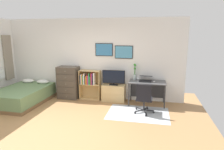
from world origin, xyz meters
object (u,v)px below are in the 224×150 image
at_px(desk, 147,85).
at_px(wine_glass, 138,78).
at_px(tv_stand, 114,93).
at_px(office_chair, 144,98).
at_px(bamboo_vase, 135,71).
at_px(dresser, 68,82).
at_px(television, 114,78).
at_px(bookshelf, 89,82).
at_px(laptop, 146,79).
at_px(computer_mouse, 154,82).
at_px(bed, 23,95).

height_order(desk, wine_glass, wine_glass).
bearing_deg(tv_stand, office_chair, -40.58).
bearing_deg(tv_stand, bamboo_vase, 10.13).
height_order(dresser, television, dresser).
bearing_deg(bookshelf, bamboo_vase, 2.81).
distance_m(office_chair, laptop, 0.93).
bearing_deg(tv_stand, bookshelf, 177.01).
distance_m(dresser, computer_mouse, 2.89).
xyz_separation_m(bookshelf, computer_mouse, (2.15, -0.19, 0.16)).
relative_size(bamboo_vase, wine_glass, 2.87).
bearing_deg(tv_stand, wine_glass, -13.94).
bearing_deg(television, tv_stand, 90.00).
xyz_separation_m(bed, dresser, (1.24, 0.77, 0.30)).
distance_m(bookshelf, tv_stand, 0.91).
bearing_deg(bamboo_vase, desk, -19.62).
relative_size(bed, desk, 1.76).
bearing_deg(television, computer_mouse, -5.54).
relative_size(dresser, desk, 0.98).
relative_size(laptop, bamboo_vase, 0.87).
distance_m(laptop, computer_mouse, 0.30).
distance_m(tv_stand, wine_glass, 1.02).
bearing_deg(tv_stand, laptop, -0.95).
distance_m(dresser, wine_glass, 2.42).
height_order(laptop, computer_mouse, laptop).
xyz_separation_m(dresser, desk, (2.67, -0.01, 0.05)).
bearing_deg(laptop, dresser, -176.21).
height_order(bed, office_chair, office_chair).
xyz_separation_m(laptop, wine_glass, (-0.23, -0.18, 0.07)).
height_order(office_chair, wine_glass, wine_glass).
bearing_deg(dresser, television, -0.26).
bearing_deg(desk, laptop, 167.52).
relative_size(office_chair, wine_glass, 4.78).
distance_m(computer_mouse, bamboo_vase, 0.73).
xyz_separation_m(dresser, bamboo_vase, (2.26, 0.13, 0.45)).
distance_m(office_chair, computer_mouse, 0.84).
bearing_deg(tv_stand, desk, -1.51).
bearing_deg(bed, office_chair, -0.80).
bearing_deg(bookshelf, tv_stand, -2.99).
height_order(tv_stand, laptop, laptop).
relative_size(bookshelf, television, 1.33).
relative_size(tv_stand, computer_mouse, 7.25).
height_order(laptop, wine_glass, wine_glass).
relative_size(dresser, television, 1.48).
bearing_deg(dresser, bed, -148.27).
xyz_separation_m(laptop, computer_mouse, (0.26, -0.13, -0.05)).
relative_size(laptop, wine_glass, 2.50).
xyz_separation_m(computer_mouse, wine_glass, (-0.49, -0.05, 0.12)).
bearing_deg(laptop, office_chair, -86.16).
bearing_deg(office_chair, bamboo_vase, 111.30).
relative_size(bed, office_chair, 2.31).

